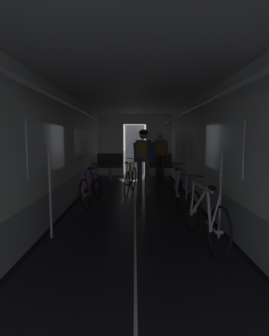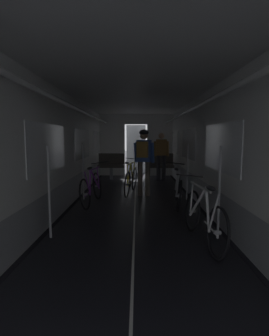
% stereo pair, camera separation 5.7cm
% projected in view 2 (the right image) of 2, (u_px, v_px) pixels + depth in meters
% --- Properties ---
extents(train_car_shell, '(3.14, 12.34, 2.57)m').
position_uv_depth(train_car_shell, '(135.00, 129.00, 5.45)').
color(train_car_shell, black).
rests_on(train_car_shell, ground).
extents(bench_seat_far_left, '(0.98, 0.51, 0.95)m').
position_uv_depth(bench_seat_far_left, '(111.00, 164.00, 10.03)').
color(bench_seat_far_left, gray).
rests_on(bench_seat_far_left, ground).
extents(bench_seat_far_right, '(0.98, 0.51, 0.95)m').
position_uv_depth(bench_seat_far_right, '(160.00, 164.00, 10.02)').
color(bench_seat_far_right, gray).
rests_on(bench_seat_far_right, ground).
extents(bicycle_silver, '(0.44, 1.69, 0.95)m').
position_uv_depth(bicycle_silver, '(178.00, 189.00, 6.05)').
color(bicycle_silver, black).
rests_on(bicycle_silver, ground).
extents(bicycle_purple, '(0.51, 1.69, 0.96)m').
position_uv_depth(bicycle_purple, '(92.00, 188.00, 6.22)').
color(bicycle_purple, black).
rests_on(bicycle_purple, ground).
extents(bicycle_white, '(0.48, 1.69, 0.95)m').
position_uv_depth(bicycle_white, '(203.00, 217.00, 3.91)').
color(bicycle_white, black).
rests_on(bicycle_white, ground).
extents(person_cyclist_aisle, '(0.56, 0.45, 1.73)m').
position_uv_depth(person_cyclist_aisle, '(144.00, 155.00, 7.05)').
color(person_cyclist_aisle, brown).
rests_on(person_cyclist_aisle, ground).
extents(bicycle_yellow_in_aisle, '(0.45, 1.68, 0.94)m').
position_uv_depth(bicycle_yellow_in_aisle, '(131.00, 180.00, 7.40)').
color(bicycle_yellow_in_aisle, black).
rests_on(bicycle_yellow_in_aisle, ground).
extents(person_standing_near_bench, '(0.53, 0.23, 1.69)m').
position_uv_depth(person_standing_near_bench, '(161.00, 153.00, 9.60)').
color(person_standing_near_bench, '#2D2D33').
rests_on(person_standing_near_bench, ground).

